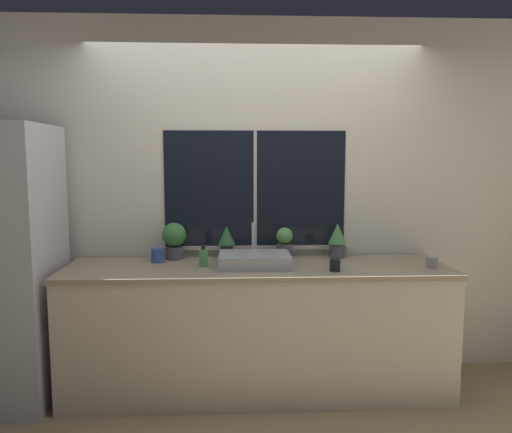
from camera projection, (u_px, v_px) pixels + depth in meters
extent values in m
plane|color=#937F60|center=(260.00, 413.00, 3.26)|extent=(14.00, 14.00, 0.00)
cube|color=silver|center=(255.00, 198.00, 3.84)|extent=(8.00, 0.06, 2.70)
cube|color=black|center=(255.00, 189.00, 3.80)|extent=(1.38, 0.01, 0.88)
cube|color=#BCB7AD|center=(255.00, 189.00, 3.79)|extent=(0.02, 0.01, 0.88)
cube|color=#BCB7AD|center=(255.00, 248.00, 3.85)|extent=(1.44, 0.04, 0.03)
cube|color=silver|center=(507.00, 191.00, 4.70)|extent=(0.06, 7.00, 2.70)
cube|color=beige|center=(258.00, 331.00, 3.54)|extent=(2.66, 0.68, 0.87)
cube|color=gray|center=(258.00, 269.00, 3.49)|extent=(2.69, 0.70, 0.03)
cube|color=#ADADB2|center=(254.00, 260.00, 3.48)|extent=(0.49, 0.36, 0.09)
cylinder|color=#B7B7BC|center=(253.00, 258.00, 3.69)|extent=(0.04, 0.04, 0.03)
cylinder|color=#B7B7BC|center=(253.00, 239.00, 3.67)|extent=(0.02, 0.02, 0.25)
cylinder|color=#4C4C51|center=(174.00, 253.00, 3.72)|extent=(0.13, 0.13, 0.10)
sphere|color=#387A3D|center=(174.00, 235.00, 3.71)|extent=(0.18, 0.18, 0.18)
cylinder|color=#4C4C51|center=(227.00, 252.00, 3.74)|extent=(0.09, 0.09, 0.11)
cone|color=#2D6638|center=(227.00, 235.00, 3.73)|extent=(0.13, 0.13, 0.14)
cylinder|color=#4C4C51|center=(284.00, 251.00, 3.76)|extent=(0.11, 0.11, 0.11)
sphere|color=#569951|center=(284.00, 236.00, 3.75)|extent=(0.12, 0.12, 0.12)
cylinder|color=#4C4C51|center=(337.00, 251.00, 3.78)|extent=(0.11, 0.11, 0.11)
cone|color=#478E4C|center=(337.00, 234.00, 3.76)|extent=(0.14, 0.14, 0.15)
cylinder|color=#519E5B|center=(203.00, 258.00, 3.47)|extent=(0.06, 0.06, 0.12)
cylinder|color=black|center=(203.00, 247.00, 3.46)|extent=(0.03, 0.03, 0.03)
cylinder|color=black|center=(335.00, 265.00, 3.33)|extent=(0.07, 0.07, 0.08)
cylinder|color=gray|center=(431.00, 262.00, 3.44)|extent=(0.08, 0.08, 0.08)
cylinder|color=#3351AD|center=(157.00, 255.00, 3.61)|extent=(0.09, 0.09, 0.10)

